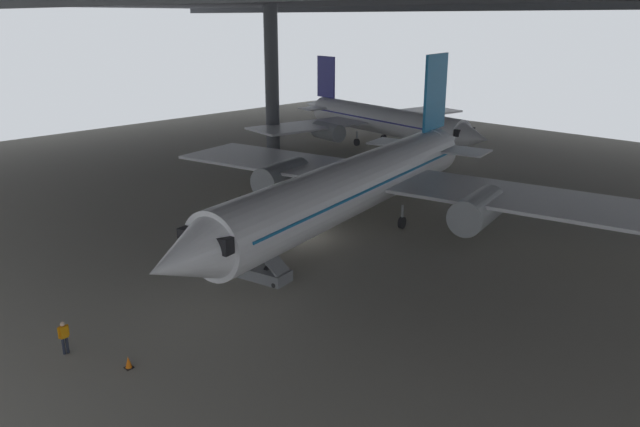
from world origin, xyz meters
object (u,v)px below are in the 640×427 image
Objects in this scene: crew_worker_near_nose at (64,335)px; airplane_distant at (381,120)px; traffic_cone_orange at (128,362)px; crew_worker_by_stairs at (263,250)px; baggage_tug at (362,183)px; boarding_stairs at (258,266)px; airplane_main at (358,184)px.

airplane_distant is at bearing 112.91° from crew_worker_near_nose.
crew_worker_near_nose is 2.78× the size of traffic_cone_orange.
crew_worker_by_stairs reaches higher than baggage_tug.
baggage_tug is (-8.97, 20.15, -0.22)m from boarding_stairs.
baggage_tug is (-7.37, 18.38, -0.38)m from crew_worker_by_stairs.
baggage_tug is at bearing 111.85° from crew_worker_by_stairs.
crew_worker_near_nose is at bearing -85.47° from airplane_main.
traffic_cone_orange is at bearing -76.63° from airplane_main.
boarding_stairs is 2.01× the size of baggage_tug.
airplane_main is at bearing 94.53° from crew_worker_near_nose.
boarding_stairs is at bearing 108.68° from traffic_cone_orange.
airplane_main is at bearing 97.84° from boarding_stairs.
crew_worker_by_stairs reaches higher than traffic_cone_orange.
boarding_stairs is 12.26m from crew_worker_near_nose.
crew_worker_near_nose is 53.45m from airplane_distant.
boarding_stairs is at bearing -47.93° from crew_worker_by_stairs.
traffic_cone_orange is at bearing 23.31° from crew_worker_near_nose.
boarding_stairs reaches higher than crew_worker_near_nose.
airplane_distant is at bearing 124.37° from baggage_tug.
crew_worker_near_nose is at bearing -73.98° from baggage_tug.
traffic_cone_orange is 33.45m from baggage_tug.
boarding_stairs is 8.05× the size of traffic_cone_orange.
boarding_stairs is 2.39m from crew_worker_by_stairs.
traffic_cone_orange is (3.32, 1.43, -0.66)m from crew_worker_near_nose.
airplane_distant is 20.52m from baggage_tug.
baggage_tug is (-7.47, 9.28, -3.08)m from airplane_main.
airplane_main reaches higher than airplane_distant.
crew_worker_by_stairs is 13.66m from traffic_cone_orange.
airplane_distant is at bearing 116.79° from traffic_cone_orange.
crew_worker_near_nose is 0.05× the size of airplane_distant.
airplane_main reaches higher than crew_worker_near_nose.
airplane_main is 16.42× the size of baggage_tug.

